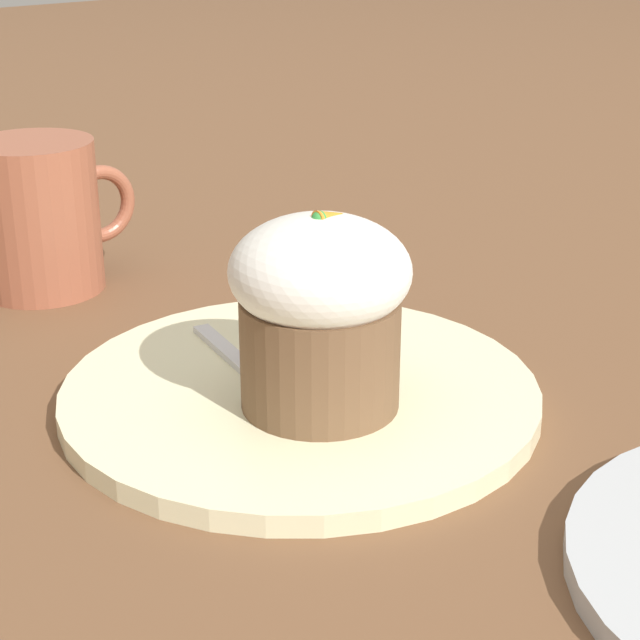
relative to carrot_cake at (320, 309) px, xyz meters
The scene contains 5 objects.
ground_plane 0.07m from the carrot_cake, 75.38° to the left, with size 4.00×4.00×0.00m, color brown.
dessert_plate 0.07m from the carrot_cake, 75.38° to the left, with size 0.27×0.27×0.01m.
carrot_cake is the anchor object (origin of this frame).
spoon 0.06m from the carrot_cake, 109.02° to the left, with size 0.05×0.13×0.01m.
coffee_cup 0.29m from the carrot_cake, 93.93° to the left, with size 0.12×0.09×0.11m.
Camera 1 is at (-0.33, -0.42, 0.27)m, focal length 60.00 mm.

